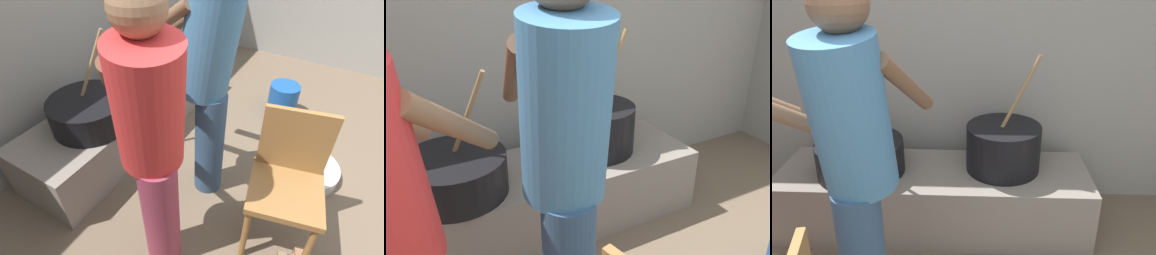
# 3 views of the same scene
# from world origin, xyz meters

# --- Properties ---
(block_enclosure_rear) EXTENTS (4.91, 0.20, 2.09)m
(block_enclosure_rear) POSITION_xyz_m (0.00, 2.25, 1.04)
(block_enclosure_rear) COLOR gray
(block_enclosure_rear) RESTS_ON ground_plane
(hearth_ledge) EXTENTS (2.01, 0.60, 0.42)m
(hearth_ledge) POSITION_xyz_m (-0.04, 1.73, 0.21)
(hearth_ledge) COLOR slate
(hearth_ledge) RESTS_ON ground_plane
(cooking_pot_main) EXTENTS (0.47, 0.47, 0.75)m
(cooking_pot_main) POSITION_xyz_m (0.42, 1.78, 0.57)
(cooking_pot_main) COLOR black
(cooking_pot_main) RESTS_ON hearth_ledge
(cooking_pot_secondary) EXTENTS (0.55, 0.55, 0.67)m
(cooking_pot_secondary) POSITION_xyz_m (-0.49, 1.69, 0.53)
(cooking_pot_secondary) COLOR black
(cooking_pot_secondary) RESTS_ON hearth_ledge
(cook_in_blue_shirt) EXTENTS (0.47, 0.73, 1.65)m
(cook_in_blue_shirt) POSITION_xyz_m (-0.24, 0.89, 0.95)
(cook_in_blue_shirt) COLOR navy
(cook_in_blue_shirt) RESTS_ON ground_plane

